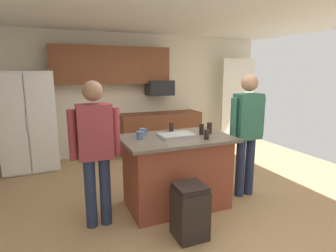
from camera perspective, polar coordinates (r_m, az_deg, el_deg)
floor at (r=3.93m, az=3.34°, el=-16.02°), size 7.04×7.04×0.00m
ceiling at (r=3.58m, az=3.86°, el=24.11°), size 7.04×7.04×0.00m
back_wall at (r=6.15m, az=-8.02°, el=6.50°), size 6.40×0.10×2.60m
french_door_window_panel at (r=6.95m, az=14.23°, el=5.14°), size 0.90×0.06×2.00m
cabinet_run_upper at (r=5.85m, az=-11.56°, el=12.26°), size 2.40×0.38×0.75m
cabinet_run_lower at (r=6.16m, az=-1.64°, el=-1.40°), size 1.80×0.63×0.90m
refrigerator at (r=5.61m, az=-26.92°, el=0.87°), size 0.94×0.76×1.81m
microwave_over_range at (r=6.04m, az=-1.76°, el=7.94°), size 0.56×0.40×0.32m
kitchen_island at (r=3.74m, az=1.79°, el=-9.36°), size 1.43×0.91×0.96m
person_guest_right at (r=3.21m, az=-14.85°, el=-3.81°), size 0.57×0.22×1.71m
person_host_foreground at (r=4.05m, az=16.15°, el=-0.22°), size 0.57×0.23×1.76m
tumbler_amber at (r=3.83m, az=8.60°, el=-0.40°), size 0.07×0.07×0.15m
glass_pilsner at (r=3.87m, az=0.70°, el=-0.34°), size 0.06×0.06×0.13m
mug_ceramic_white at (r=3.69m, az=-5.29°, el=-1.21°), size 0.13×0.08×0.09m
glass_stout_tall at (r=3.49m, az=8.00°, el=-1.76°), size 0.06×0.06×0.12m
glass_short_whisky at (r=3.74m, az=6.97°, el=-0.67°), size 0.06×0.06×0.15m
mug_blue_stoneware at (r=3.49m, az=-5.81°, el=-1.90°), size 0.13×0.09×0.10m
serving_tray at (r=3.59m, az=1.69°, el=-1.97°), size 0.44×0.30×0.04m
trash_bin at (r=3.14m, az=4.55°, el=-17.29°), size 0.34×0.34×0.61m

